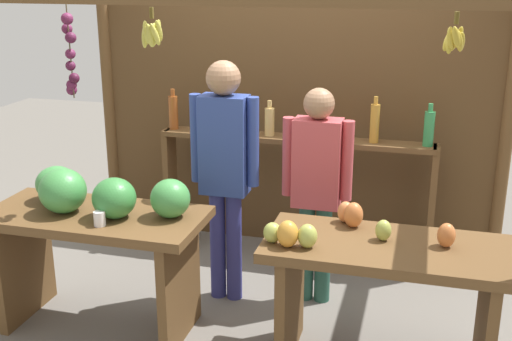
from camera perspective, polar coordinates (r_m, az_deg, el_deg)
The scene contains 7 objects.
ground_plane at distance 4.77m, azimuth 0.61°, elevation -10.77°, with size 12.00×12.00×0.00m, color slate.
market_stall at distance 4.74m, azimuth 1.99°, elevation 5.67°, with size 3.44×2.02×2.21m.
fruit_counter_left at distance 4.19m, azimuth -14.09°, elevation -4.62°, with size 1.39×0.66×1.08m.
fruit_counter_right at distance 3.75m, azimuth 11.18°, elevation -9.18°, with size 1.39×0.64×0.95m.
bottle_shelf_unit at distance 5.10m, azimuth 3.50°, elevation 0.90°, with size 2.21×0.22×1.35m.
vendor_man at distance 4.33m, azimuth -2.82°, elevation 0.95°, with size 0.48×0.23×1.70m.
vendor_woman at distance 4.34m, azimuth 5.44°, elevation -0.72°, with size 0.48×0.21×1.53m.
Camera 1 is at (1.05, -4.07, 2.27)m, focal length 44.84 mm.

